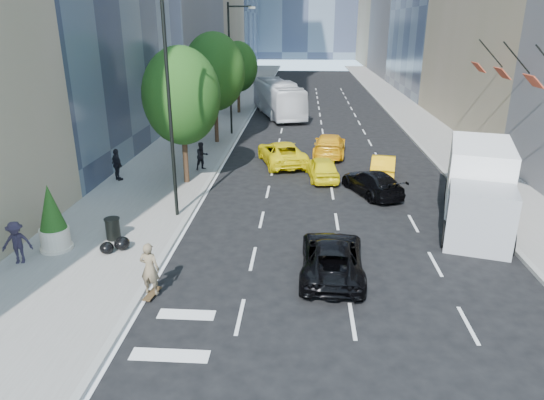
# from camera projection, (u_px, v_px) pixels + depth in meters

# --- Properties ---
(ground) EXTENTS (160.00, 160.00, 0.00)m
(ground) POSITION_uv_depth(u_px,v_px,m) (317.00, 260.00, 18.78)
(ground) COLOR black
(ground) RESTS_ON ground
(sidewalk_left) EXTENTS (6.00, 120.00, 0.15)m
(sidewalk_left) POSITION_uv_depth(u_px,v_px,m) (218.00, 116.00, 47.42)
(sidewalk_left) COLOR slate
(sidewalk_left) RESTS_ON ground
(sidewalk_right) EXTENTS (4.00, 120.00, 0.15)m
(sidewalk_right) POSITION_uv_depth(u_px,v_px,m) (415.00, 119.00, 46.26)
(sidewalk_right) COLOR slate
(sidewalk_right) RESTS_ON ground
(lamp_near) EXTENTS (2.13, 0.22, 10.00)m
(lamp_near) POSITION_uv_depth(u_px,v_px,m) (173.00, 93.00, 20.92)
(lamp_near) COLOR black
(lamp_near) RESTS_ON sidewalk_left
(lamp_far) EXTENTS (2.13, 0.22, 10.00)m
(lamp_far) POSITION_uv_depth(u_px,v_px,m) (232.00, 62.00, 37.79)
(lamp_far) COLOR black
(lamp_far) RESTS_ON sidewalk_left
(tree_near) EXTENTS (4.20, 4.20, 7.46)m
(tree_near) POSITION_uv_depth(u_px,v_px,m) (182.00, 96.00, 25.95)
(tree_near) COLOR black
(tree_near) RESTS_ON sidewalk_left
(tree_mid) EXTENTS (4.50, 4.50, 7.99)m
(tree_mid) POSITION_uv_depth(u_px,v_px,m) (214.00, 72.00, 35.20)
(tree_mid) COLOR black
(tree_mid) RESTS_ON sidewalk_left
(tree_far) EXTENTS (3.90, 3.90, 6.92)m
(tree_far) POSITION_uv_depth(u_px,v_px,m) (238.00, 67.00, 47.62)
(tree_far) COLOR black
(tree_far) RESTS_ON sidewalk_left
(traffic_signal) EXTENTS (2.48, 0.53, 5.20)m
(traffic_signal) POSITION_uv_depth(u_px,v_px,m) (254.00, 64.00, 55.20)
(traffic_signal) COLOR black
(traffic_signal) RESTS_ON sidewalk_left
(facade_flags) EXTENTS (1.85, 13.30, 2.05)m
(facade_flags) POSITION_uv_depth(u_px,v_px,m) (520.00, 73.00, 25.38)
(facade_flags) COLOR black
(facade_flags) RESTS_ON ground
(skateboarder) EXTENTS (0.73, 0.54, 1.84)m
(skateboarder) POSITION_uv_depth(u_px,v_px,m) (150.00, 272.00, 15.99)
(skateboarder) COLOR brown
(skateboarder) RESTS_ON ground
(black_sedan_lincoln) EXTENTS (2.40, 4.88, 1.33)m
(black_sedan_lincoln) POSITION_uv_depth(u_px,v_px,m) (332.00, 257.00, 17.58)
(black_sedan_lincoln) COLOR black
(black_sedan_lincoln) RESTS_ON ground
(black_sedan_mercedes) EXTENTS (3.38, 4.81, 1.29)m
(black_sedan_mercedes) POSITION_uv_depth(u_px,v_px,m) (372.00, 183.00, 25.87)
(black_sedan_mercedes) COLOR black
(black_sedan_mercedes) RESTS_ON ground
(taxi_a) EXTENTS (2.13, 4.18, 1.36)m
(taxi_a) POSITION_uv_depth(u_px,v_px,m) (322.00, 168.00, 28.40)
(taxi_a) COLOR yellow
(taxi_a) RESTS_ON ground
(taxi_b) EXTENTS (2.04, 4.09, 1.29)m
(taxi_b) POSITION_uv_depth(u_px,v_px,m) (383.00, 165.00, 29.07)
(taxi_b) COLOR #F9B00D
(taxi_b) RESTS_ON ground
(taxi_c) EXTENTS (3.81, 5.82, 1.49)m
(taxi_c) POSITION_uv_depth(u_px,v_px,m) (282.00, 153.00, 31.41)
(taxi_c) COLOR yellow
(taxi_c) RESTS_ON ground
(taxi_d) EXTENTS (2.56, 5.29, 1.49)m
(taxi_d) POSITION_uv_depth(u_px,v_px,m) (330.00, 145.00, 33.51)
(taxi_d) COLOR #FDB20D
(taxi_d) RESTS_ON ground
(city_bus) EXTENTS (5.97, 12.40, 3.37)m
(city_bus) POSITION_uv_depth(u_px,v_px,m) (278.00, 98.00, 47.96)
(city_bus) COLOR white
(city_bus) RESTS_ON ground
(box_truck) EXTENTS (4.53, 7.74, 3.50)m
(box_truck) POSITION_uv_depth(u_px,v_px,m) (479.00, 186.00, 21.77)
(box_truck) COLOR white
(box_truck) RESTS_ON ground
(pedestrian_a) EXTENTS (1.06, 1.03, 1.71)m
(pedestrian_a) POSITION_uv_depth(u_px,v_px,m) (202.00, 156.00, 29.63)
(pedestrian_a) COLOR black
(pedestrian_a) RESTS_ON sidewalk_left
(pedestrian_b) EXTENTS (1.09, 1.06, 1.84)m
(pedestrian_b) POSITION_uv_depth(u_px,v_px,m) (117.00, 165.00, 27.60)
(pedestrian_b) COLOR black
(pedestrian_b) RESTS_ON sidewalk_left
(pedestrian_c) EXTENTS (1.19, 0.86, 1.66)m
(pedestrian_c) POSITION_uv_depth(u_px,v_px,m) (17.00, 243.00, 18.01)
(pedestrian_c) COLOR #221D2B
(pedestrian_c) RESTS_ON sidewalk_left
(trash_can) EXTENTS (0.59, 0.59, 0.88)m
(trash_can) POSITION_uv_depth(u_px,v_px,m) (113.00, 229.00, 20.15)
(trash_can) COLOR black
(trash_can) RESTS_ON sidewalk_left
(planter_shrub) EXTENTS (1.13, 1.13, 2.71)m
(planter_shrub) POSITION_uv_depth(u_px,v_px,m) (52.00, 219.00, 18.95)
(planter_shrub) COLOR beige
(planter_shrub) RESTS_ON sidewalk_left
(garbage_bags) EXTENTS (1.05, 1.01, 0.52)m
(garbage_bags) POSITION_uv_depth(u_px,v_px,m) (116.00, 245.00, 19.16)
(garbage_bags) COLOR black
(garbage_bags) RESTS_ON sidewalk_left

